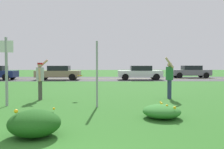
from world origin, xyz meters
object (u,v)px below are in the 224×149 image
frisbee_orange (80,76)px  car_tan_center_right (58,73)px  person_catcher_green_shirt (169,77)px  sign_post_near_path (6,65)px  car_white_center_left (140,73)px  car_gray_leftmost (191,72)px  person_thrower_red_cap_gray_shirt (40,77)px  sign_post_by_roadside (97,74)px

frisbee_orange → car_tan_center_right: 15.06m
person_catcher_green_shirt → sign_post_near_path: bearing=-163.1°
sign_post_near_path → person_catcher_green_shirt: sign_post_near_path is taller
frisbee_orange → car_white_center_left: 15.25m
car_gray_leftmost → person_catcher_green_shirt: bearing=-110.6°
car_white_center_left → car_tan_center_right: 8.39m
sign_post_near_path → car_tan_center_right: 16.64m
person_thrower_red_cap_gray_shirt → sign_post_near_path: bearing=-116.3°
person_thrower_red_cap_gray_shirt → car_white_center_left: (6.26, 14.91, -0.27)m
sign_post_by_roadside → car_tan_center_right: size_ratio=0.54×
frisbee_orange → sign_post_near_path: bearing=-141.5°
sign_post_by_roadside → person_catcher_green_shirt: 3.95m
sign_post_by_roadside → car_white_center_left: bearing=77.7°
car_gray_leftmost → car_white_center_left: 7.66m
person_thrower_red_cap_gray_shirt → person_catcher_green_shirt: bearing=3.6°
sign_post_near_path → frisbee_orange: 3.28m
person_thrower_red_cap_gray_shirt → frisbee_orange: bearing=11.7°
frisbee_orange → car_gray_leftmost: bearing=59.2°
person_catcher_green_shirt → person_thrower_red_cap_gray_shirt: bearing=-176.4°
sign_post_near_path → car_gray_leftmost: sign_post_near_path is taller
car_gray_leftmost → car_tan_center_right: size_ratio=1.00×
person_catcher_green_shirt → car_white_center_left: (0.43, 14.54, -0.27)m
sign_post_near_path → car_white_center_left: sign_post_near_path is taller
car_gray_leftmost → car_tan_center_right: same height
sign_post_near_path → person_catcher_green_shirt: (6.65, 2.03, -0.56)m
person_thrower_red_cap_gray_shirt → car_tan_center_right: size_ratio=0.40×
person_thrower_red_cap_gray_shirt → car_gray_leftmost: size_ratio=0.40×
frisbee_orange → car_white_center_left: car_white_center_left is taller
car_tan_center_right → person_catcher_green_shirt: bearing=-61.3°
sign_post_near_path → car_gray_leftmost: bearing=56.5°
car_white_center_left → person_thrower_red_cap_gray_shirt: bearing=-112.8°
person_catcher_green_shirt → car_gray_leftmost: bearing=69.4°
person_thrower_red_cap_gray_shirt → car_tan_center_right: bearing=98.1°
sign_post_near_path → person_thrower_red_cap_gray_shirt: (0.82, 1.66, -0.56)m
frisbee_orange → person_catcher_green_shirt: bearing=0.1°
person_catcher_green_shirt → car_white_center_left: person_catcher_green_shirt is taller
sign_post_by_roadside → car_white_center_left: sign_post_by_roadside is taller
car_gray_leftmost → car_tan_center_right: 15.45m
sign_post_near_path → car_gray_leftmost: 24.69m
frisbee_orange → car_white_center_left: (4.55, 14.55, -0.33)m
sign_post_near_path → person_catcher_green_shirt: bearing=16.9°
car_tan_center_right → sign_post_near_path: bearing=-85.5°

